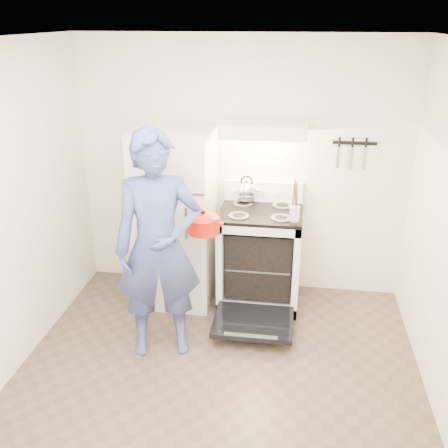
{
  "coord_description": "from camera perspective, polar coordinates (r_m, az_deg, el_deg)",
  "views": [
    {
      "loc": [
        0.52,
        -2.85,
        2.63
      ],
      "look_at": [
        -0.05,
        1.0,
        1.0
      ],
      "focal_mm": 40.0,
      "sensor_mm": 36.0,
      "label": 1
    }
  ],
  "objects": [
    {
      "name": "stove_body",
      "position": [
        4.85,
        4.11,
        -3.92
      ],
      "size": [
        0.76,
        0.65,
        0.92
      ],
      "primitive_type": "cube",
      "color": "silver",
      "rests_on": "floor"
    },
    {
      "name": "back_wall",
      "position": [
        4.88,
        1.97,
        6.28
      ],
      "size": [
        3.2,
        0.02,
        2.5
      ],
      "primitive_type": "cube",
      "color": "beige",
      "rests_on": "ground"
    },
    {
      "name": "tea_kettle",
      "position": [
        4.83,
        2.59,
        4.0
      ],
      "size": [
        0.22,
        0.18,
        0.27
      ],
      "primitive_type": null,
      "color": "#B7B7BC",
      "rests_on": "cooktop"
    },
    {
      "name": "dutch_oven",
      "position": [
        4.21,
        -2.4,
        -0.11
      ],
      "size": [
        0.35,
        0.28,
        0.23
      ],
      "primitive_type": null,
      "color": "red",
      "rests_on": "person"
    },
    {
      "name": "floor",
      "position": [
        3.92,
        -1.51,
        -19.5
      ],
      "size": [
        3.6,
        3.6,
        0.0
      ],
      "primitive_type": "plane",
      "color": "brown",
      "rests_on": "ground"
    },
    {
      "name": "backsplash",
      "position": [
        4.89,
        4.57,
        3.77
      ],
      "size": [
        0.76,
        0.07,
        0.2
      ],
      "primitive_type": "cube",
      "color": "silver",
      "rests_on": "cooktop"
    },
    {
      "name": "cooktop",
      "position": [
        4.66,
        4.27,
        1.3
      ],
      "size": [
        0.76,
        0.65,
        0.03
      ],
      "primitive_type": "cube",
      "color": "black",
      "rests_on": "stove_body"
    },
    {
      "name": "refrigerator",
      "position": [
        4.79,
        -5.49,
        0.77
      ],
      "size": [
        0.7,
        0.7,
        1.7
      ],
      "primitive_type": "cube",
      "color": "silver",
      "rests_on": "floor"
    },
    {
      "name": "person",
      "position": [
        3.96,
        -7.51,
        -2.68
      ],
      "size": [
        0.79,
        0.62,
        1.89
      ],
      "primitive_type": "imported",
      "rotation": [
        0.0,
        0.0,
        0.28
      ],
      "color": "navy",
      "rests_on": "floor"
    },
    {
      "name": "oven_rack",
      "position": [
        4.86,
        4.1,
        -4.13
      ],
      "size": [
        0.6,
        0.52,
        0.01
      ],
      "primitive_type": "cube",
      "color": "slate",
      "rests_on": "stove_body"
    },
    {
      "name": "knife_strip",
      "position": [
        4.79,
        14.72,
        8.95
      ],
      "size": [
        0.4,
        0.02,
        0.03
      ],
      "primitive_type": "cube",
      "color": "black",
      "rests_on": "back_wall"
    },
    {
      "name": "pizza_stone",
      "position": [
        4.89,
        4.61,
        -3.77
      ],
      "size": [
        0.37,
        0.37,
        0.02
      ],
      "primitive_type": "cylinder",
      "color": "#846B4C",
      "rests_on": "oven_rack"
    },
    {
      "name": "range_hood",
      "position": [
        4.51,
        4.63,
        10.86
      ],
      "size": [
        0.76,
        0.5,
        0.12
      ],
      "primitive_type": "cube",
      "color": "silver",
      "rests_on": "back_wall"
    },
    {
      "name": "oven_door",
      "position": [
        4.51,
        3.36,
        -11.11
      ],
      "size": [
        0.7,
        0.54,
        0.04
      ],
      "primitive_type": "cube",
      "color": "black",
      "rests_on": "floor"
    },
    {
      "name": "utensil_jar",
      "position": [
        4.37,
        8.05,
        1.19
      ],
      "size": [
        0.11,
        0.11,
        0.13
      ],
      "primitive_type": "cylinder",
      "rotation": [
        0.0,
        0.0,
        -0.25
      ],
      "color": "silver",
      "rests_on": "cooktop"
    }
  ]
}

